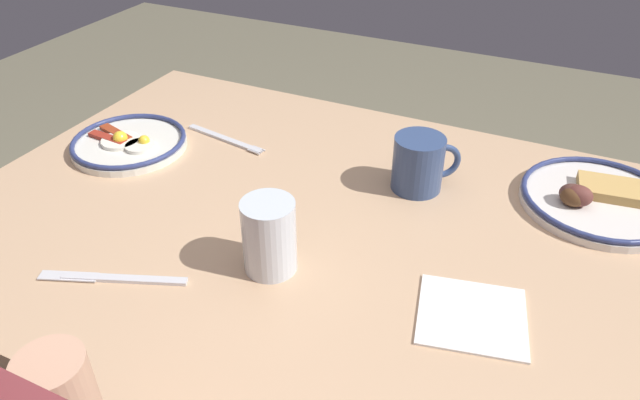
% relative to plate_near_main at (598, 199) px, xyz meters
% --- Properties ---
extents(dining_table, '(1.31, 0.89, 0.76)m').
position_rel_plate_near_main_xyz_m(dining_table, '(0.42, 0.25, -0.14)').
color(dining_table, tan).
rests_on(dining_table, ground_plane).
extents(plate_near_main, '(0.28, 0.28, 0.05)m').
position_rel_plate_near_main_xyz_m(plate_near_main, '(0.00, 0.00, 0.00)').
color(plate_near_main, silver).
rests_on(plate_near_main, dining_table).
extents(plate_center_pancakes, '(0.24, 0.24, 0.04)m').
position_rel_plate_near_main_xyz_m(plate_center_pancakes, '(0.90, 0.19, -0.00)').
color(plate_center_pancakes, silver).
rests_on(plate_center_pancakes, dining_table).
extents(coffee_mug, '(0.12, 0.10, 0.10)m').
position_rel_plate_near_main_xyz_m(coffee_mug, '(0.31, 0.08, 0.04)').
color(coffee_mug, '#334772').
rests_on(coffee_mug, dining_table).
extents(drinking_glass, '(0.08, 0.08, 0.12)m').
position_rel_plate_near_main_xyz_m(drinking_glass, '(0.45, 0.40, 0.04)').
color(drinking_glass, silver).
rests_on(drinking_glass, dining_table).
extents(paper_napkin, '(0.18, 0.17, 0.00)m').
position_rel_plate_near_main_xyz_m(paper_napkin, '(0.14, 0.37, -0.01)').
color(paper_napkin, white).
rests_on(paper_napkin, dining_table).
extents(fork_near, '(0.21, 0.05, 0.01)m').
position_rel_plate_near_main_xyz_m(fork_near, '(0.73, 0.08, -0.01)').
color(fork_near, silver).
rests_on(fork_near, dining_table).
extents(butter_knife, '(0.22, 0.10, 0.01)m').
position_rel_plate_near_main_xyz_m(butter_knife, '(0.65, 0.52, -0.01)').
color(butter_knife, silver).
rests_on(butter_knife, dining_table).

